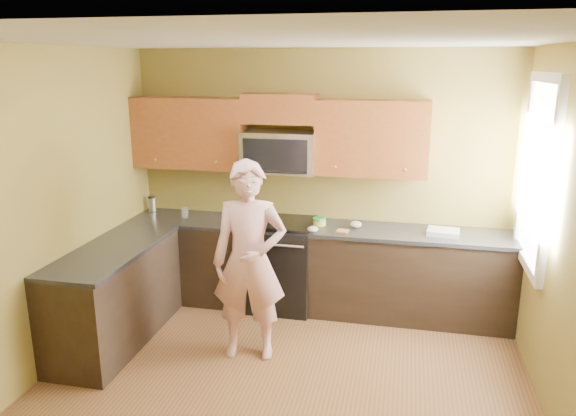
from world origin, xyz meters
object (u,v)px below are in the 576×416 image
(stove, at_px, (277,263))
(microwave, at_px, (280,172))
(butter_tub, at_px, (319,225))
(frying_pan, at_px, (269,225))
(woman, at_px, (249,261))
(travel_mug, at_px, (153,211))

(stove, bearing_deg, microwave, 90.00)
(stove, bearing_deg, butter_tub, 5.78)
(butter_tub, bearing_deg, microwave, 169.71)
(microwave, height_order, frying_pan, microwave)
(woman, bearing_deg, butter_tub, 60.02)
(stove, distance_m, microwave, 0.98)
(woman, distance_m, travel_mug, 1.95)
(travel_mug, bearing_deg, butter_tub, -4.01)
(frying_pan, bearing_deg, woman, -65.04)
(frying_pan, relative_size, travel_mug, 2.70)
(frying_pan, distance_m, travel_mug, 1.49)
(stove, height_order, microwave, microwave)
(microwave, xyz_separation_m, travel_mug, (-1.50, 0.06, -0.53))
(butter_tub, height_order, travel_mug, travel_mug)
(microwave, xyz_separation_m, butter_tub, (0.44, -0.08, -0.53))
(frying_pan, height_order, butter_tub, frying_pan)
(frying_pan, bearing_deg, microwave, 102.29)
(stove, relative_size, frying_pan, 2.02)
(woman, bearing_deg, microwave, 81.96)
(travel_mug, bearing_deg, frying_pan, -12.93)
(frying_pan, bearing_deg, travel_mug, -171.27)
(stove, relative_size, butter_tub, 6.88)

